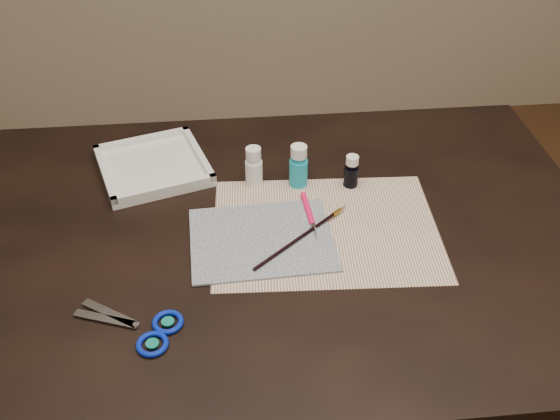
{
  "coord_description": "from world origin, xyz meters",
  "views": [
    {
      "loc": [
        -0.09,
        -0.94,
        1.55
      ],
      "look_at": [
        0.0,
        0.0,
        0.8
      ],
      "focal_mm": 40.0,
      "sensor_mm": 36.0,
      "label": 1
    }
  ],
  "objects": [
    {
      "name": "canvas",
      "position": [
        -0.04,
        -0.03,
        0.75
      ],
      "size": [
        0.28,
        0.23,
        0.0
      ],
      "primitive_type": "cube",
      "rotation": [
        0.0,
        0.0,
        0.04
      ],
      "color": "#101A32",
      "rests_on": "paper"
    },
    {
      "name": "palette_tray",
      "position": [
        -0.26,
        0.23,
        0.76
      ],
      "size": [
        0.28,
        0.28,
        0.03
      ],
      "primitive_type": "cube",
      "rotation": [
        0.0,
        0.0,
        0.3
      ],
      "color": "white",
      "rests_on": "table"
    },
    {
      "name": "paper",
      "position": [
        0.09,
        -0.01,
        0.75
      ],
      "size": [
        0.46,
        0.36,
        0.0
      ],
      "primitive_type": "cube",
      "rotation": [
        0.0,
        0.0,
        -0.05
      ],
      "color": "silver",
      "rests_on": "table"
    },
    {
      "name": "table",
      "position": [
        0.0,
        0.0,
        0.38
      ],
      "size": [
        1.3,
        0.9,
        0.75
      ],
      "primitive_type": "cube",
      "color": "black",
      "rests_on": "ground"
    },
    {
      "name": "paint_bottle_white",
      "position": [
        -0.04,
        0.16,
        0.8
      ],
      "size": [
        0.04,
        0.04,
        0.09
      ],
      "primitive_type": "cylinder",
      "rotation": [
        0.0,
        0.0,
        -0.08
      ],
      "color": "white",
      "rests_on": "table"
    },
    {
      "name": "paint_bottle_cyan",
      "position": [
        0.05,
        0.15,
        0.8
      ],
      "size": [
        0.04,
        0.04,
        0.1
      ],
      "primitive_type": "cylinder",
      "rotation": [
        0.0,
        0.0,
        -0.01
      ],
      "color": "#19A1BC",
      "rests_on": "table"
    },
    {
      "name": "craft_knife",
      "position": [
        0.06,
        0.03,
        0.76
      ],
      "size": [
        0.02,
        0.15,
        0.01
      ],
      "primitive_type": null,
      "rotation": [
        0.0,
        0.0,
        -1.51
      ],
      "color": "#FF1358",
      "rests_on": "paper"
    },
    {
      "name": "paintbrush",
      "position": [
        0.04,
        -0.03,
        0.76
      ],
      "size": [
        0.21,
        0.18,
        0.01
      ],
      "primitive_type": null,
      "rotation": [
        0.0,
        0.0,
        0.7
      ],
      "color": "black",
      "rests_on": "canvas"
    },
    {
      "name": "paint_bottle_navy",
      "position": [
        0.17,
        0.13,
        0.79
      ],
      "size": [
        0.03,
        0.03,
        0.08
      ],
      "primitive_type": "cylinder",
      "rotation": [
        0.0,
        0.0,
        -0.12
      ],
      "color": "black",
      "rests_on": "table"
    },
    {
      "name": "scissors",
      "position": [
        -0.28,
        -0.23,
        0.76
      ],
      "size": [
        0.23,
        0.17,
        0.01
      ],
      "primitive_type": null,
      "rotation": [
        0.0,
        0.0,
        2.79
      ],
      "color": "silver",
      "rests_on": "table"
    }
  ]
}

